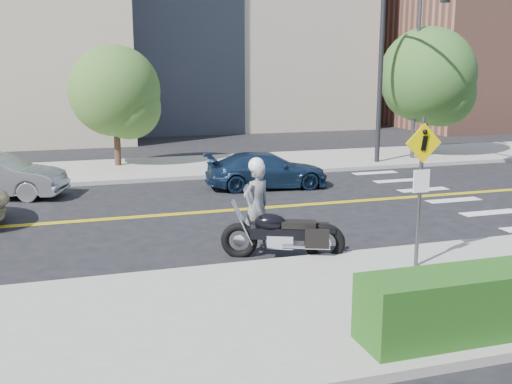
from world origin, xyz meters
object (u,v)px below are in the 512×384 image
at_px(pedestrian_sign, 421,178).
at_px(motorcyclist, 256,204).
at_px(parked_car_blue, 267,170).
at_px(motorcycle, 283,223).

height_order(pedestrian_sign, motorcyclist, pedestrian_sign).
xyz_separation_m(pedestrian_sign, parked_car_blue, (-0.16, 9.14, -1.35)).
relative_size(motorcycle, parked_car_blue, 0.62).
bearing_deg(motorcyclist, parked_car_blue, -134.61).
bearing_deg(parked_car_blue, pedestrian_sign, -173.67).
distance_m(pedestrian_sign, motorcycle, 3.06).
xyz_separation_m(pedestrian_sign, motorcycle, (-2.24, 1.71, -1.17)).
bearing_deg(motorcycle, pedestrian_sign, -14.30).
relative_size(pedestrian_sign, motorcycle, 1.15).
bearing_deg(motorcyclist, motorcycle, 88.64).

